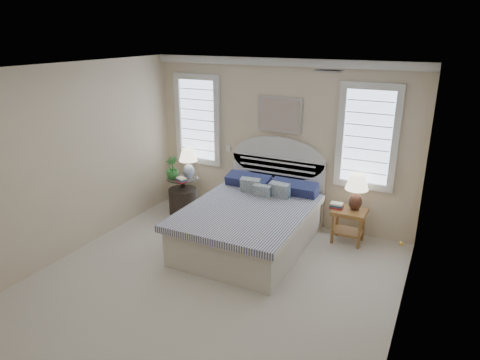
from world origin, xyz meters
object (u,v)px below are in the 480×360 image
object	(u,v)px
nightstand_right	(349,219)
lamp_left	(188,160)
bed	(252,220)
lamp_right	(357,188)
side_table_left	(183,190)
floor_pot	(183,201)

from	to	relation	value
nightstand_right	lamp_left	size ratio (longest dim) A/B	1.00
bed	lamp_right	distance (m)	1.63
nightstand_right	lamp_left	world-z (taller)	lamp_left
lamp_right	side_table_left	bearing A→B (deg)	-176.75
lamp_right	lamp_left	bearing A→B (deg)	-178.11
nightstand_right	floor_pot	bearing A→B (deg)	-176.12
bed	nightstand_right	bearing A→B (deg)	28.03
lamp_left	nightstand_right	bearing A→B (deg)	0.51
bed	lamp_right	size ratio (longest dim) A/B	4.04
lamp_left	side_table_left	bearing A→B (deg)	-141.10
nightstand_right	lamp_right	distance (m)	0.50
floor_pot	lamp_right	distance (m)	3.03
floor_pot	side_table_left	bearing A→B (deg)	121.77
bed	lamp_left	world-z (taller)	bed
lamp_right	nightstand_right	bearing A→B (deg)	-130.37
bed	side_table_left	size ratio (longest dim) A/B	3.61
nightstand_right	lamp_left	bearing A→B (deg)	-179.49
side_table_left	floor_pot	xyz separation A→B (m)	(0.06, -0.10, -0.16)
floor_pot	lamp_right	bearing A→B (deg)	5.17
side_table_left	nightstand_right	bearing A→B (deg)	1.94
bed	side_table_left	xyz separation A→B (m)	(-1.65, 0.59, 0.00)
lamp_right	bed	bearing A→B (deg)	-150.71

